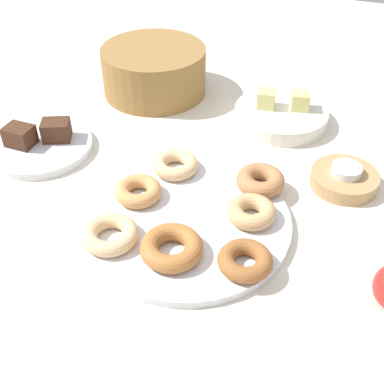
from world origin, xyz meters
TOP-DOWN VIEW (x-y plane):
  - ground_plane at (0.00, 0.00)m, footprint 2.40×2.40m
  - donut_plate at (0.00, 0.00)m, footprint 0.34×0.34m
  - donut_0 at (-0.09, 0.02)m, footprint 0.08×0.08m
  - donut_1 at (-0.09, -0.09)m, footprint 0.12×0.12m
  - donut_2 at (-0.06, 0.11)m, footprint 0.12×0.12m
  - donut_3 at (0.12, -0.07)m, footprint 0.11×0.11m
  - donut_4 at (0.01, -0.08)m, footprint 0.12×0.12m
  - donut_5 at (0.10, 0.03)m, footprint 0.11×0.11m
  - donut_6 at (0.10, 0.12)m, footprint 0.11×0.11m
  - cake_plate at (-0.34, 0.11)m, footprint 0.20×0.20m
  - brownie_near at (-0.37, 0.09)m, footprint 0.05×0.04m
  - brownie_far at (-0.32, 0.13)m, footprint 0.06×0.06m
  - candle_holder at (0.23, 0.19)m, footprint 0.12×0.12m
  - tealight at (0.23, 0.19)m, footprint 0.05×0.05m
  - basket at (-0.22, 0.40)m, footprint 0.27×0.27m
  - fruit_bowl at (0.08, 0.36)m, footprint 0.20×0.20m
  - melon_chunk_left at (0.05, 0.36)m, footprint 0.04×0.04m
  - melon_chunk_right at (0.12, 0.38)m, footprint 0.04×0.04m

SIDE VIEW (x-z plane):
  - ground_plane at x=0.00m, z-range 0.00..0.00m
  - donut_plate at x=0.00m, z-range 0.00..0.01m
  - cake_plate at x=-0.34m, z-range 0.00..0.02m
  - candle_holder at x=0.23m, z-range 0.00..0.03m
  - fruit_bowl at x=0.08m, z-range 0.00..0.03m
  - donut_2 at x=-0.06m, z-range 0.01..0.04m
  - donut_0 at x=-0.09m, z-range 0.01..0.04m
  - donut_1 at x=-0.09m, z-range 0.01..0.04m
  - donut_3 at x=0.12m, z-range 0.01..0.04m
  - donut_5 at x=0.10m, z-range 0.01..0.04m
  - donut_4 at x=0.01m, z-range 0.01..0.04m
  - donut_6 at x=0.10m, z-range 0.01..0.04m
  - tealight at x=0.23m, z-range 0.03..0.04m
  - brownie_near at x=-0.37m, z-range 0.02..0.05m
  - brownie_far at x=-0.32m, z-range 0.02..0.05m
  - melon_chunk_left at x=0.05m, z-range 0.03..0.07m
  - melon_chunk_right at x=0.12m, z-range 0.03..0.07m
  - basket at x=-0.22m, z-range 0.00..0.11m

